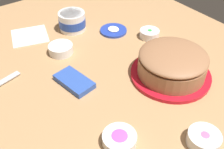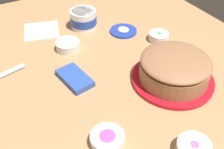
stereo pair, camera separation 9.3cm
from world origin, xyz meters
name	(u,v)px [view 2 (the right image)]	position (x,y,z in m)	size (l,w,h in m)	color
ground_plane	(79,83)	(0.00, 0.00, 0.00)	(1.54, 1.54, 0.00)	tan
frosted_cake	(174,70)	(0.15, 0.29, 0.05)	(0.29, 0.29, 0.11)	red
frosting_tub	(83,19)	(-0.34, 0.18, 0.04)	(0.12, 0.12, 0.08)	white
frosting_tub_lid	(123,31)	(-0.22, 0.31, 0.01)	(0.12, 0.12, 0.02)	#233DAD
sprinkle_bowl_pink	(194,148)	(0.41, 0.15, 0.02)	(0.09, 0.09, 0.04)	white
sprinkle_bowl_rainbow	(107,139)	(0.27, -0.03, 0.02)	(0.10, 0.10, 0.03)	white
sprinkle_bowl_green	(159,36)	(-0.09, 0.41, 0.02)	(0.08, 0.08, 0.03)	white
sprinkle_bowl_blue	(68,45)	(-0.21, 0.04, 0.02)	(0.10, 0.10, 0.04)	white
candy_box_upper	(75,78)	(-0.02, -0.01, 0.01)	(0.14, 0.08, 0.02)	#2D51B2
paper_napkin	(41,30)	(-0.40, -0.01, 0.00)	(0.15, 0.15, 0.01)	white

